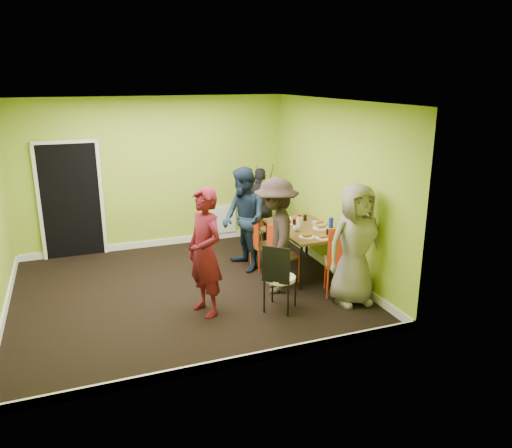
{
  "coord_description": "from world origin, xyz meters",
  "views": [
    {
      "loc": [
        -1.46,
        -6.93,
        3.14
      ],
      "look_at": [
        1.16,
        0.0,
        0.93
      ],
      "focal_mm": 35.0,
      "sensor_mm": 36.0,
      "label": 1
    }
  ],
  "objects": [
    {
      "name": "person_left_far",
      "position": [
        1.14,
        0.54,
        0.86
      ],
      "size": [
        0.74,
        0.91,
        1.73
      ],
      "primitive_type": "imported",
      "rotation": [
        0.0,
        0.0,
        -1.46
      ],
      "color": "#162338",
      "rests_on": "ground"
    },
    {
      "name": "glass_back",
      "position": [
        2.24,
        0.47,
        0.8
      ],
      "size": [
        0.06,
        0.06,
        0.1
      ],
      "primitive_type": "cylinder",
      "color": "black",
      "rests_on": "dining_table"
    },
    {
      "name": "thermos",
      "position": [
        1.95,
        0.11,
        0.85
      ],
      "size": [
        0.08,
        0.08,
        0.2
      ],
      "primitive_type": "cylinder",
      "color": "white",
      "rests_on": "dining_table"
    },
    {
      "name": "plate_near_right",
      "position": [
        1.86,
        -0.37,
        0.76
      ],
      "size": [
        0.25,
        0.25,
        0.01
      ],
      "primitive_type": "cylinder",
      "color": "white",
      "rests_on": "dining_table"
    },
    {
      "name": "plate_wall_back",
      "position": [
        2.37,
        0.21,
        0.76
      ],
      "size": [
        0.22,
        0.22,
        0.01
      ],
      "primitive_type": "cylinder",
      "color": "white",
      "rests_on": "dining_table"
    },
    {
      "name": "dining_table",
      "position": [
        2.05,
        0.1,
        0.7
      ],
      "size": [
        0.9,
        1.5,
        0.75
      ],
      "color": "black",
      "rests_on": "ground"
    },
    {
      "name": "chair_left_near",
      "position": [
        1.46,
        -0.26,
        0.54
      ],
      "size": [
        0.49,
        0.49,
        0.95
      ],
      "rotation": [
        0.0,
        0.0,
        -1.3
      ],
      "color": "#F24116",
      "rests_on": "ground"
    },
    {
      "name": "plate_wall_front",
      "position": [
        2.28,
        -0.03,
        0.76
      ],
      "size": [
        0.27,
        0.27,
        0.01
      ],
      "primitive_type": "cylinder",
      "color": "white",
      "rests_on": "dining_table"
    },
    {
      "name": "room_walls",
      "position": [
        -0.02,
        0.04,
        0.99
      ],
      "size": [
        5.04,
        4.54,
        2.82
      ],
      "color": "#9AC131",
      "rests_on": "ground"
    },
    {
      "name": "blue_bottle",
      "position": [
        2.36,
        -0.21,
        0.86
      ],
      "size": [
        0.07,
        0.07,
        0.22
      ],
      "primitive_type": "cylinder",
      "color": "#182ABA",
      "rests_on": "dining_table"
    },
    {
      "name": "cup_a",
      "position": [
        1.83,
        -0.03,
        0.8
      ],
      "size": [
        0.12,
        0.12,
        0.09
      ],
      "primitive_type": "imported",
      "color": "white",
      "rests_on": "dining_table"
    },
    {
      "name": "cup_b",
      "position": [
        2.22,
        0.09,
        0.8
      ],
      "size": [
        0.1,
        0.1,
        0.09
      ],
      "primitive_type": "imported",
      "color": "white",
      "rests_on": "dining_table"
    },
    {
      "name": "plate_far_front",
      "position": [
        2.06,
        -0.5,
        0.76
      ],
      "size": [
        0.23,
        0.23,
        0.01
      ],
      "primitive_type": "cylinder",
      "color": "white",
      "rests_on": "dining_table"
    },
    {
      "name": "easel",
      "position": [
        1.81,
        1.69,
        0.77
      ],
      "size": [
        0.63,
        0.59,
        1.57
      ],
      "color": "brown",
      "rests_on": "ground"
    },
    {
      "name": "glass_front",
      "position": [
        2.22,
        -0.37,
        0.8
      ],
      "size": [
        0.06,
        0.06,
        0.1
      ],
      "primitive_type": "cylinder",
      "color": "black",
      "rests_on": "dining_table"
    },
    {
      "name": "person_left_near",
      "position": [
        1.29,
        -0.47,
        0.87
      ],
      "size": [
        1.0,
        1.28,
        1.74
      ],
      "primitive_type": "imported",
      "rotation": [
        0.0,
        0.0,
        -1.93
      ],
      "color": "black",
      "rests_on": "ground"
    },
    {
      "name": "orange_bottle",
      "position": [
        1.98,
        0.27,
        0.79
      ],
      "size": [
        0.04,
        0.04,
        0.08
      ],
      "primitive_type": "cylinder",
      "color": "#F24116",
      "rests_on": "dining_table"
    },
    {
      "name": "plate_near_left",
      "position": [
        1.88,
        0.42,
        0.76
      ],
      "size": [
        0.25,
        0.25,
        0.01
      ],
      "primitive_type": "cylinder",
      "color": "white",
      "rests_on": "dining_table"
    },
    {
      "name": "plate_far_back",
      "position": [
        2.12,
        0.63,
        0.76
      ],
      "size": [
        0.26,
        0.26,
        0.01
      ],
      "primitive_type": "cylinder",
      "color": "white",
      "rests_on": "dining_table"
    },
    {
      "name": "chair_bentwood",
      "position": [
        1.05,
        -1.14,
        0.54
      ],
      "size": [
        0.54,
        0.54,
        0.98
      ],
      "rotation": [
        0.0,
        0.0,
        -0.73
      ],
      "color": "black",
      "rests_on": "ground"
    },
    {
      "name": "person_back_end",
      "position": [
        1.82,
        1.5,
        0.76
      ],
      "size": [
        0.96,
        0.68,
        1.52
      ],
      "primitive_type": "imported",
      "rotation": [
        0.0,
        0.0,
        2.75
      ],
      "color": "black",
      "rests_on": "ground"
    },
    {
      "name": "glass_mid",
      "position": [
        1.96,
        0.33,
        0.79
      ],
      "size": [
        0.06,
        0.06,
        0.09
      ],
      "primitive_type": "cylinder",
      "color": "black",
      "rests_on": "dining_table"
    },
    {
      "name": "chair_left_far",
      "position": [
        1.37,
        0.43,
        0.49
      ],
      "size": [
        0.4,
        0.4,
        0.87
      ],
      "rotation": [
        0.0,
        0.0,
        -1.44
      ],
      "color": "#F24116",
      "rests_on": "ground"
    },
    {
      "name": "chair_back_end",
      "position": [
        1.83,
        1.41,
        0.67
      ],
      "size": [
        0.52,
        0.56,
        0.95
      ],
      "rotation": [
        0.0,
        0.0,
        3.5
      ],
      "color": "#F24116",
      "rests_on": "ground"
    },
    {
      "name": "ground",
      "position": [
        0.0,
        0.0,
        0.0
      ],
      "size": [
        5.0,
        5.0,
        0.0
      ],
      "primitive_type": "plane",
      "color": "black",
      "rests_on": "ground"
    },
    {
      "name": "chair_front_end",
      "position": [
        2.09,
        -1.01,
        0.61
      ],
      "size": [
        0.59,
        0.59,
        1.09
      ],
      "rotation": [
        0.0,
        0.0,
        -0.4
      ],
      "color": "#F24116",
      "rests_on": "ground"
    },
    {
      "name": "person_front_end",
      "position": [
        2.17,
        -1.25,
        0.87
      ],
      "size": [
        0.87,
        0.58,
        1.75
      ],
      "primitive_type": "imported",
      "rotation": [
        0.0,
        0.0,
        -0.02
      ],
      "color": "gray",
      "rests_on": "ground"
    },
    {
      "name": "person_standing",
      "position": [
        0.11,
        -0.83,
        0.88
      ],
      "size": [
        0.6,
        0.74,
        1.76
      ],
      "primitive_type": "imported",
      "rotation": [
        0.0,
        0.0,
        -1.25
      ],
      "color": "#5A0F1C",
      "rests_on": "ground"
    }
  ]
}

